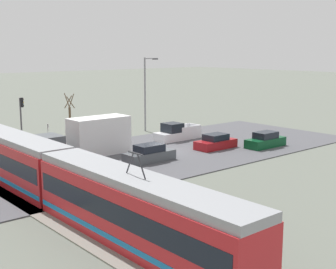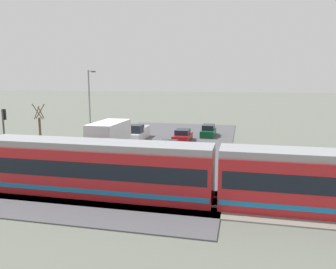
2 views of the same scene
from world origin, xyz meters
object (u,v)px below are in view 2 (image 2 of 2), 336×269
box_truck (104,144)px  pickup_truck (137,133)px  sedan_car_2 (208,131)px  sedan_car_0 (167,150)px  sedan_car_1 (183,136)px  light_rail_tram (216,176)px  street_lamp_near_crossing (90,99)px  traffic_light_pole (4,128)px  street_tree (40,129)px  no_parking_sign (34,144)px

box_truck → pickup_truck: box_truck is taller
box_truck → sedan_car_2: 17.25m
sedan_car_0 → sedan_car_1: 8.14m
light_rail_tram → street_lamp_near_crossing: street_lamp_near_crossing is taller
box_truck → traffic_light_pole: bearing=15.9°
sedan_car_0 → street_tree: 13.85m
street_tree → street_lamp_near_crossing: size_ratio=0.57×
pickup_truck → no_parking_sign: 13.23m
pickup_truck → street_lamp_near_crossing: size_ratio=0.61×
street_tree → street_lamp_near_crossing: (-1.23, -9.40, 2.69)m
sedan_car_1 → street_tree: size_ratio=0.86×
traffic_light_pole → no_parking_sign: 3.07m
sedan_car_2 → street_lamp_near_crossing: bearing=-169.3°
light_rail_tram → street_tree: bearing=-30.4°
light_rail_tram → sedan_car_0: (5.53, -11.24, -1.08)m
light_rail_tram → no_parking_sign: (17.76, -7.99, -0.43)m
box_truck → street_tree: bearing=-19.5°
sedan_car_2 → traffic_light_pole: (16.31, 17.66, 2.45)m
street_lamp_near_crossing → pickup_truck: bearing=170.0°
box_truck → street_tree: street_tree is taller
box_truck → sedan_car_0: 6.10m
light_rail_tram → box_truck: size_ratio=3.27×
box_truck → pickup_truck: size_ratio=1.78×
light_rail_tram → traffic_light_pole: size_ratio=6.33×
sedan_car_0 → street_tree: size_ratio=0.92×
box_truck → traffic_light_pole: traffic_light_pole is taller
pickup_truck → sedan_car_1: pickup_truck is taller
light_rail_tram → street_lamp_near_crossing: size_ratio=3.55×
sedan_car_0 → street_lamp_near_crossing: (12.54, -9.49, 4.24)m
no_parking_sign → pickup_truck: bearing=-119.0°
pickup_truck → street_tree: bearing=45.9°
light_rail_tram → pickup_truck: light_rail_tram is taller
sedan_car_0 → no_parking_sign: no_parking_sign is taller
sedan_car_0 → street_tree: (13.77, -0.09, 1.55)m
light_rail_tram → street_tree: size_ratio=6.20×
sedan_car_0 → no_parking_sign: (12.23, 3.25, 0.65)m
light_rail_tram → sedan_car_1: size_ratio=7.19×
pickup_truck → sedan_car_2: size_ratio=1.18×
sedan_car_0 → no_parking_sign: bearing=14.9°
no_parking_sign → sedan_car_1: bearing=-137.0°
sedan_car_0 → street_tree: street_tree is taller
light_rail_tram → sedan_car_1: 20.19m
sedan_car_0 → no_parking_sign: 12.68m
sedan_car_0 → street_tree: bearing=-0.4°
box_truck → street_lamp_near_crossing: 14.75m
light_rail_tram → no_parking_sign: bearing=-24.2°
pickup_truck → street_tree: 11.52m
traffic_light_pole → light_rail_tram: bearing=162.8°
box_truck → sedan_car_2: bearing=-117.5°
sedan_car_2 → street_lamp_near_crossing: size_ratio=0.52×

